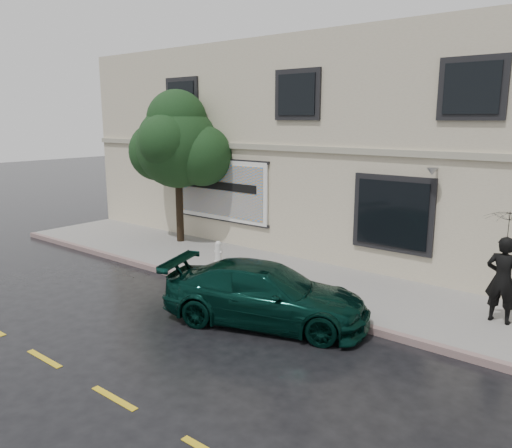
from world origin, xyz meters
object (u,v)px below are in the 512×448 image
Objects in this scene: fire_hydrant at (218,252)px; pedestrian at (502,280)px; street_tree at (178,147)px; car at (265,294)px.

pedestrian is at bearing -1.52° from fire_hydrant.
fire_hydrant is (2.99, -1.20, -3.05)m from street_tree.
street_tree is 4.44m from fire_hydrant.
car is at bearing -28.63° from street_tree.
street_tree is 7.05× the size of fire_hydrant.
car is at bearing 37.40° from pedestrian.
car is 8.17m from street_tree.
street_tree is at bearing -1.64° from pedestrian.
fire_hydrant is (-7.89, -0.47, -0.62)m from pedestrian.
pedestrian is 11.17m from street_tree.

